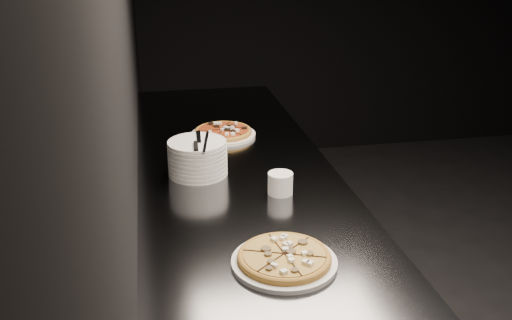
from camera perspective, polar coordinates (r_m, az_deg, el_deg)
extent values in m
cube|color=black|center=(2.01, -12.83, 10.98)|extent=(0.02, 5.00, 2.80)
cube|color=slate|center=(2.39, -1.83, -11.41)|extent=(0.70, 2.40, 0.90)
cube|color=slate|center=(2.17, -1.97, -1.21)|extent=(0.74, 2.44, 0.02)
cylinder|color=white|center=(1.57, 2.83, -10.17)|extent=(0.29, 0.29, 0.01)
cylinder|color=#BA8938|center=(1.57, 2.84, -9.79)|extent=(0.33, 0.33, 0.01)
torus|color=#BA8938|center=(1.56, 2.84, -9.62)|extent=(0.33, 0.33, 0.02)
cylinder|color=#FECD54|center=(1.56, 2.85, -9.48)|extent=(0.29, 0.29, 0.01)
cylinder|color=white|center=(2.53, -3.29, 2.54)|extent=(0.29, 0.29, 0.01)
cylinder|color=#BA8938|center=(2.52, -3.30, 2.80)|extent=(0.28, 0.28, 0.01)
torus|color=#BA8938|center=(2.52, -3.30, 2.91)|extent=(0.28, 0.28, 0.02)
cylinder|color=#9E3916|center=(2.52, -3.30, 3.01)|extent=(0.25, 0.25, 0.01)
cylinder|color=white|center=(2.14, -5.81, -1.18)|extent=(0.22, 0.22, 0.02)
cylinder|color=white|center=(2.13, -5.82, -0.78)|extent=(0.22, 0.22, 0.02)
cylinder|color=white|center=(2.13, -5.84, -0.38)|extent=(0.22, 0.22, 0.02)
cylinder|color=white|center=(2.12, -5.86, 0.02)|extent=(0.22, 0.22, 0.02)
cylinder|color=white|center=(2.11, -5.87, 0.43)|extent=(0.22, 0.22, 0.02)
cylinder|color=white|center=(2.11, -5.89, 0.84)|extent=(0.22, 0.22, 0.02)
cylinder|color=white|center=(2.10, -5.91, 1.25)|extent=(0.22, 0.22, 0.02)
cylinder|color=white|center=(2.10, -5.92, 1.67)|extent=(0.22, 0.22, 0.02)
cube|color=silver|center=(2.13, -5.76, 2.32)|extent=(0.03, 0.14, 0.00)
cube|color=black|center=(2.04, -6.02, 1.41)|extent=(0.02, 0.09, 0.01)
cube|color=silver|center=(2.09, -5.02, 1.88)|extent=(0.09, 0.20, 0.00)
cylinder|color=white|center=(1.96, 2.45, -2.35)|extent=(0.09, 0.09, 0.08)
cylinder|color=black|center=(1.95, 2.46, -1.57)|extent=(0.07, 0.07, 0.01)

